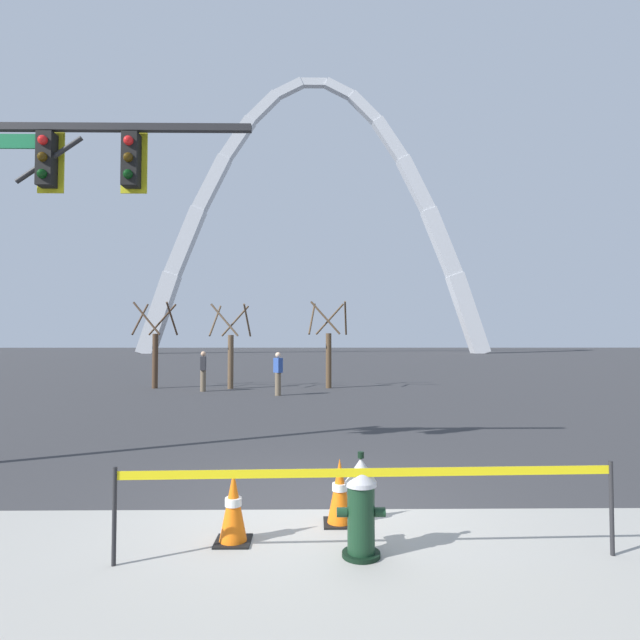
% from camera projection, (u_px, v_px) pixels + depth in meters
% --- Properties ---
extents(ground_plane, '(240.00, 240.00, 0.00)m').
position_uv_depth(ground_plane, '(314.00, 505.00, 6.20)').
color(ground_plane, '#333335').
extents(fire_hydrant, '(0.46, 0.48, 0.99)m').
position_uv_depth(fire_hydrant, '(361.00, 507.00, 4.74)').
color(fire_hydrant, black).
rests_on(fire_hydrant, ground).
extents(caution_tape_barrier, '(4.69, 0.20, 0.90)m').
position_uv_depth(caution_tape_barrier, '(369.00, 495.00, 4.65)').
color(caution_tape_barrier, '#232326').
rests_on(caution_tape_barrier, ground).
extents(traffic_cone_by_hydrant, '(0.36, 0.36, 0.73)m').
position_uv_depth(traffic_cone_by_hydrant, '(340.00, 492.00, 5.56)').
color(traffic_cone_by_hydrant, black).
rests_on(traffic_cone_by_hydrant, ground).
extents(traffic_cone_mid_sidewalk, '(0.36, 0.36, 0.73)m').
position_uv_depth(traffic_cone_mid_sidewalk, '(233.00, 507.00, 5.06)').
color(traffic_cone_mid_sidewalk, black).
rests_on(traffic_cone_mid_sidewalk, ground).
extents(traffic_signal_gantry, '(5.02, 0.44, 6.00)m').
position_uv_depth(traffic_signal_gantry, '(30.00, 218.00, 8.27)').
color(traffic_signal_gantry, '#232326').
rests_on(traffic_signal_gantry, ground).
extents(monument_arch, '(52.24, 2.37, 42.08)m').
position_uv_depth(monument_arch, '(314.00, 229.00, 75.02)').
color(monument_arch, silver).
rests_on(monument_arch, ground).
extents(tree_far_left, '(1.68, 1.69, 3.62)m').
position_uv_depth(tree_far_left, '(155.00, 350.00, 21.15)').
color(tree_far_left, '#473323').
rests_on(tree_far_left, ground).
extents(tree_left_mid, '(1.64, 1.65, 3.54)m').
position_uv_depth(tree_left_mid, '(231.00, 351.00, 20.97)').
color(tree_left_mid, brown).
rests_on(tree_left_mid, ground).
extents(tree_center_left, '(1.69, 1.70, 3.65)m').
position_uv_depth(tree_center_left, '(329.00, 350.00, 21.24)').
color(tree_center_left, brown).
rests_on(tree_center_left, ground).
extents(pedestrian_walking_left, '(0.37, 0.39, 1.59)m').
position_uv_depth(pedestrian_walking_left, '(278.00, 373.00, 18.37)').
color(pedestrian_walking_left, brown).
rests_on(pedestrian_walking_left, ground).
extents(pedestrian_standing_center, '(0.23, 0.36, 1.59)m').
position_uv_depth(pedestrian_standing_center, '(203.00, 371.00, 19.84)').
color(pedestrian_standing_center, brown).
rests_on(pedestrian_standing_center, ground).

